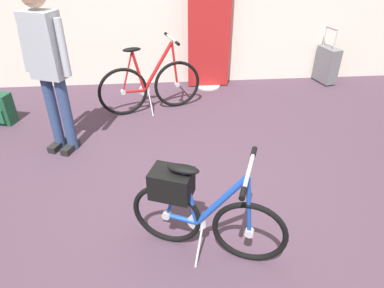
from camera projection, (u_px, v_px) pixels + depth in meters
The scene contains 6 objects.
ground_plane at pixel (190, 210), 2.91m from camera, with size 8.21×8.21×0.00m, color #473342.
floor_banner_stand at pixel (209, 39), 4.83m from camera, with size 0.60×0.36×1.60m.
folding_bike_foreground at pixel (197, 208), 2.36m from camera, with size 1.06×0.58×0.80m.
display_bike_left at pixel (151, 85), 4.33m from camera, with size 1.29×0.54×0.93m.
visitor_near_wall at pixel (48, 63), 3.24m from camera, with size 0.50×0.36×1.66m.
rolling_suitcase at pixel (327, 65), 5.20m from camera, with size 0.27×0.39×0.83m.
Camera 1 is at (-0.16, -2.16, 2.01)m, focal length 32.00 mm.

